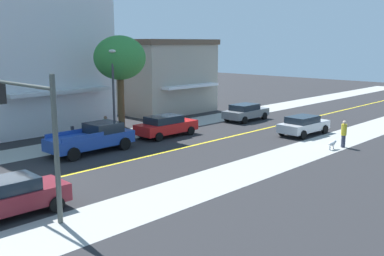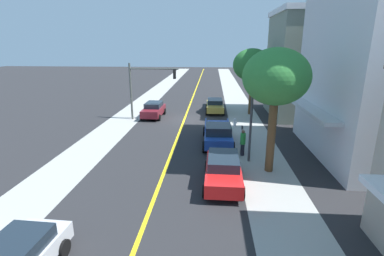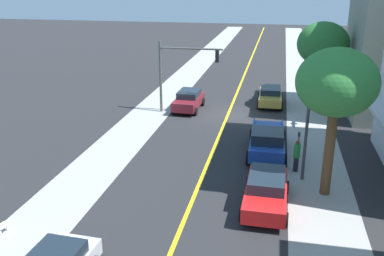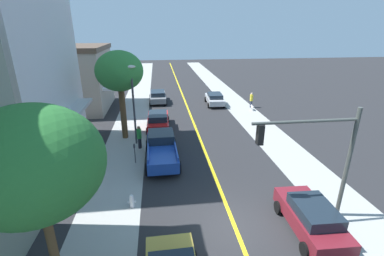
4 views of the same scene
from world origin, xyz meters
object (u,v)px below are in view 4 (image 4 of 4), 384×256
Objects in this scene: maroon_sedan_right_curb at (311,217)px; grey_sedan_left_curb at (158,96)px; red_sedan_left_curb at (158,120)px; small_dog at (252,107)px; fire_hydrant at (132,201)px; street_lamp at (133,97)px; street_tree_right_corner at (33,164)px; pedestrian_yellow_shirt at (251,100)px; pedestrian_green_shirt at (139,137)px; silver_sedan_right_curb at (215,99)px; blue_pickup_truck at (162,148)px; traffic_light_mast at (319,149)px; street_tree_left_near at (119,72)px; parking_meter at (135,151)px.

maroon_sedan_right_curb reaches higher than grey_sedan_left_curb.
maroon_sedan_right_curb is (6.78, -14.54, -0.00)m from red_sedan_left_curb.
fire_hydrant is at bearing 146.27° from small_dog.
street_lamp is at bearing 170.85° from grey_sedan_left_curb.
street_tree_right_corner is 3.96× the size of pedestrian_yellow_shirt.
grey_sedan_left_curb is 2.45× the size of pedestrian_green_shirt.
maroon_sedan_right_curb is (10.21, 2.04, -4.49)m from street_tree_right_corner.
silver_sedan_right_curb is (8.38, 19.15, 0.38)m from fire_hydrant.
maroon_sedan_right_curb is at bearing -142.25° from blue_pickup_truck.
small_dog is at bearing -9.74° from maroon_sedan_right_curb.
maroon_sedan_right_curb is (-0.44, -0.96, -2.94)m from traffic_light_mast.
street_tree_left_near is at bearing -49.45° from traffic_light_mast.
street_tree_left_near reaches higher than maroon_sedan_right_curb.
red_sedan_left_curb is at bearing 60.95° from street_lamp.
traffic_light_mast reaches higher than maroon_sedan_right_curb.
red_sedan_left_curb is 0.86× the size of blue_pickup_truck.
silver_sedan_right_curb reaches higher than fire_hydrant.
street_tree_right_corner is 10.97m from parking_meter.
street_lamp is 15.14m from small_dog.
pedestrian_green_shirt is at bearing 161.65° from red_sedan_left_curb.
traffic_light_mast is (10.05, -11.75, -1.83)m from street_tree_left_near.
street_tree_left_near reaches higher than small_dog.
street_tree_right_corner is 1.47× the size of red_sedan_left_curb.
grey_sedan_left_curb is (-7.17, 23.04, -2.98)m from traffic_light_mast.
street_tree_left_near is at bearing 118.58° from small_dog.
fire_hydrant is 9.54m from traffic_light_mast.
maroon_sedan_right_curb is 10.49m from blue_pickup_truck.
pedestrian_green_shirt is at bearing -47.17° from traffic_light_mast.
pedestrian_green_shirt is at bearing -140.97° from pedestrian_yellow_shirt.
fire_hydrant is at bearing 174.96° from grey_sedan_left_curb.
pedestrian_green_shirt is at bearing 129.08° from small_dog.
street_tree_left_near is 12.60m from grey_sedan_left_curb.
parking_meter reaches higher than fire_hydrant.
street_tree_left_near is 4.10× the size of pedestrian_yellow_shirt.
red_sedan_left_curb is at bearing 116.45° from small_dog.
traffic_light_mast is at bearing 172.33° from small_dog.
street_tree_right_corner is 1.56× the size of grey_sedan_left_curb.
pedestrian_yellow_shirt is at bearing -9.75° from maroon_sedan_right_curb.
silver_sedan_right_curb is 14.39m from pedestrian_green_shirt.
blue_pickup_truck is (3.04, -4.54, -4.69)m from street_tree_left_near.
small_dog is (10.61, -4.83, -0.38)m from grey_sedan_left_curb.
parking_meter is at bearing 151.58° from silver_sedan_right_curb.
red_sedan_left_curb is 2.59× the size of pedestrian_green_shirt.
silver_sedan_right_curb is at bearing 66.81° from street_tree_right_corner.
blue_pickup_truck is 2.73m from pedestrian_green_shirt.
small_dog is at bearing 25.55° from street_tree_left_near.
small_dog is (3.88, 19.16, -0.42)m from maroon_sedan_right_curb.
maroon_sedan_right_curb is 0.96× the size of grey_sedan_left_curb.
traffic_light_mast is 3.19× the size of pedestrian_yellow_shirt.
maroon_sedan_right_curb is at bearing -101.14° from pedestrian_yellow_shirt.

